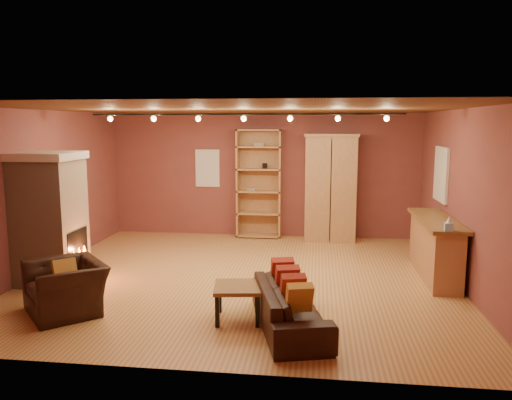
# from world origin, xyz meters

# --- Properties ---
(floor) EXTENTS (7.00, 7.00, 0.00)m
(floor) POSITION_xyz_m (0.00, 0.00, 0.00)
(floor) COLOR #A7713B
(floor) RESTS_ON ground
(ceiling) EXTENTS (7.00, 7.00, 0.00)m
(ceiling) POSITION_xyz_m (0.00, 0.00, 2.80)
(ceiling) COLOR brown
(ceiling) RESTS_ON back_wall
(back_wall) EXTENTS (7.00, 0.02, 2.80)m
(back_wall) POSITION_xyz_m (0.00, 3.25, 1.40)
(back_wall) COLOR brown
(back_wall) RESTS_ON floor
(left_wall) EXTENTS (0.02, 6.50, 2.80)m
(left_wall) POSITION_xyz_m (-3.50, 0.00, 1.40)
(left_wall) COLOR brown
(left_wall) RESTS_ON floor
(right_wall) EXTENTS (0.02, 6.50, 2.80)m
(right_wall) POSITION_xyz_m (3.50, 0.00, 1.40)
(right_wall) COLOR brown
(right_wall) RESTS_ON floor
(fireplace) EXTENTS (1.01, 0.98, 2.12)m
(fireplace) POSITION_xyz_m (-3.04, -0.60, 1.06)
(fireplace) COLOR tan
(fireplace) RESTS_ON floor
(back_window) EXTENTS (0.56, 0.04, 0.86)m
(back_window) POSITION_xyz_m (-1.30, 3.23, 1.55)
(back_window) COLOR white
(back_window) RESTS_ON back_wall
(bookcase) EXTENTS (1.00, 0.39, 2.45)m
(bookcase) POSITION_xyz_m (-0.08, 3.12, 1.24)
(bookcase) COLOR tan
(bookcase) RESTS_ON floor
(armoire) EXTENTS (1.16, 0.66, 2.35)m
(armoire) POSITION_xyz_m (1.51, 2.95, 1.18)
(armoire) COLOR tan
(armoire) RESTS_ON floor
(bar_counter) EXTENTS (0.57, 2.11, 1.01)m
(bar_counter) POSITION_xyz_m (3.20, 0.41, 0.51)
(bar_counter) COLOR tan
(bar_counter) RESTS_ON floor
(tissue_box) EXTENTS (0.14, 0.14, 0.23)m
(tissue_box) POSITION_xyz_m (3.15, -0.57, 1.10)
(tissue_box) COLOR #88BBDA
(tissue_box) RESTS_ON bar_counter
(right_window) EXTENTS (0.05, 0.90, 1.00)m
(right_window) POSITION_xyz_m (3.47, 1.40, 1.65)
(right_window) COLOR white
(right_window) RESTS_ON right_wall
(loveseat) EXTENTS (0.99, 1.94, 0.77)m
(loveseat) POSITION_xyz_m (0.91, -1.99, 0.38)
(loveseat) COLOR black
(loveseat) RESTS_ON floor
(armchair) EXTENTS (1.23, 1.25, 0.93)m
(armchair) POSITION_xyz_m (-2.16, -1.85, 0.47)
(armchair) COLOR black
(armchair) RESTS_ON floor
(coffee_table) EXTENTS (0.69, 0.69, 0.47)m
(coffee_table) POSITION_xyz_m (0.22, -1.82, 0.40)
(coffee_table) COLOR brown
(coffee_table) RESTS_ON floor
(track_rail) EXTENTS (5.20, 0.09, 0.13)m
(track_rail) POSITION_xyz_m (0.00, 0.20, 2.68)
(track_rail) COLOR black
(track_rail) RESTS_ON ceiling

